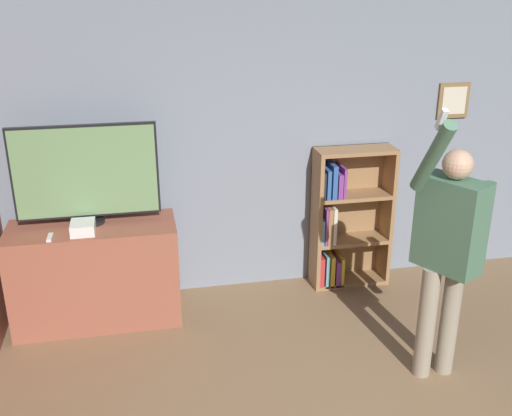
{
  "coord_description": "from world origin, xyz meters",
  "views": [
    {
      "loc": [
        -1.05,
        -1.9,
        2.75
      ],
      "look_at": [
        -0.24,
        2.04,
        1.19
      ],
      "focal_mm": 42.0,
      "sensor_mm": 36.0,
      "label": 1
    }
  ],
  "objects_px": {
    "bookshelf": "(343,221)",
    "person": "(448,245)",
    "television": "(86,174)",
    "game_console": "(83,227)"
  },
  "relations": [
    {
      "from": "television",
      "to": "bookshelf",
      "type": "height_order",
      "value": "television"
    },
    {
      "from": "television",
      "to": "person",
      "type": "distance_m",
      "value": 2.79
    },
    {
      "from": "game_console",
      "to": "bookshelf",
      "type": "bearing_deg",
      "value": 8.54
    },
    {
      "from": "bookshelf",
      "to": "person",
      "type": "distance_m",
      "value": 1.56
    },
    {
      "from": "television",
      "to": "game_console",
      "type": "height_order",
      "value": "television"
    },
    {
      "from": "bookshelf",
      "to": "television",
      "type": "bearing_deg",
      "value": -176.13
    },
    {
      "from": "television",
      "to": "bookshelf",
      "type": "relative_size",
      "value": 0.86
    },
    {
      "from": "bookshelf",
      "to": "person",
      "type": "height_order",
      "value": "person"
    },
    {
      "from": "television",
      "to": "bookshelf",
      "type": "xyz_separation_m",
      "value": [
        2.24,
        0.15,
        -0.66
      ]
    },
    {
      "from": "television",
      "to": "bookshelf",
      "type": "bearing_deg",
      "value": 3.87
    }
  ]
}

